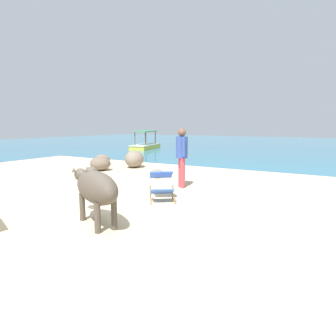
# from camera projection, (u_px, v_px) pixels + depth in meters

# --- Properties ---
(sand_beach) EXTENTS (18.00, 14.00, 0.04)m
(sand_beach) POSITION_uv_depth(u_px,v_px,m) (82.00, 212.00, 5.90)
(sand_beach) COLOR #CCB78E
(sand_beach) RESTS_ON ground
(water_surface) EXTENTS (60.00, 36.00, 0.03)m
(water_surface) POSITION_uv_depth(u_px,v_px,m) (278.00, 146.00, 24.73)
(water_surface) COLOR teal
(water_surface) RESTS_ON ground
(cow) EXTENTS (1.72, 1.10, 0.99)m
(cow) POSITION_uv_depth(u_px,v_px,m) (96.00, 187.00, 5.05)
(cow) COLOR #4C4238
(cow) RESTS_ON sand_beach
(deck_chair_far) EXTENTS (0.88, 0.93, 0.68)m
(deck_chair_far) POSITION_uv_depth(u_px,v_px,m) (162.00, 184.00, 6.70)
(deck_chair_far) COLOR #A37A4C
(deck_chair_far) RESTS_ON sand_beach
(person_standing) EXTENTS (0.37, 0.40, 1.62)m
(person_standing) POSITION_uv_depth(u_px,v_px,m) (182.00, 153.00, 8.01)
(person_standing) COLOR #CC3D47
(person_standing) RESTS_ON sand_beach
(shore_rock_large) EXTENTS (1.01, 1.13, 0.68)m
(shore_rock_large) POSITION_uv_depth(u_px,v_px,m) (134.00, 159.00, 11.87)
(shore_rock_large) COLOR gray
(shore_rock_large) RESTS_ON sand_beach
(shore_rock_medium) EXTENTS (0.66, 0.68, 0.27)m
(shore_rock_medium) POSITION_uv_depth(u_px,v_px,m) (157.00, 173.00, 9.64)
(shore_rock_medium) COLOR gray
(shore_rock_medium) RESTS_ON sand_beach
(shore_rock_small) EXTENTS (0.88, 0.89, 0.44)m
(shore_rock_small) POSITION_uv_depth(u_px,v_px,m) (102.00, 160.00, 12.70)
(shore_rock_small) COLOR #756651
(shore_rock_small) RESTS_ON sand_beach
(shore_rock_flat) EXTENTS (0.94, 0.93, 0.53)m
(shore_rock_flat) POSITION_uv_depth(u_px,v_px,m) (100.00, 163.00, 11.09)
(shore_rock_flat) COLOR #6B5B4C
(shore_rock_flat) RESTS_ON sand_beach
(boat_yellow) EXTENTS (2.00, 3.84, 1.29)m
(boat_yellow) POSITION_uv_depth(u_px,v_px,m) (146.00, 145.00, 21.44)
(boat_yellow) COLOR gold
(boat_yellow) RESTS_ON water_surface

